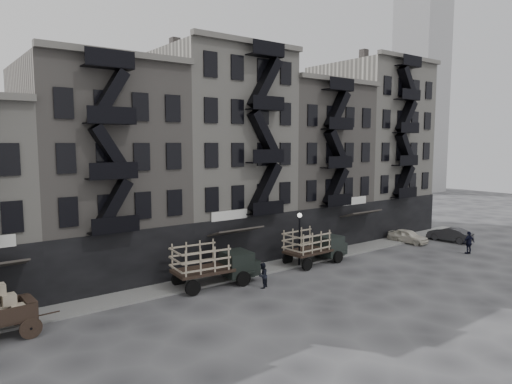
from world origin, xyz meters
TOP-DOWN VIEW (x-y plane):
  - ground at (0.00, 0.00)m, footprint 140.00×140.00m
  - sidewalk at (0.00, 3.75)m, footprint 55.00×2.50m
  - building_midwest at (-10.00, 9.83)m, footprint 10.00×11.35m
  - building_center at (-0.00, 9.82)m, footprint 10.00×11.35m
  - building_mideast at (10.00, 9.83)m, footprint 10.00×11.35m
  - building_east at (20.00, 9.82)m, footprint 10.00×11.35m
  - lamp_post at (3.00, 2.60)m, footprint 0.36×0.36m
  - distant_tower at (60.00, 30.00)m, footprint 8.00×8.00m
  - stake_truck_west at (-4.84, 2.59)m, footprint 6.15×2.92m
  - stake_truck_east at (4.71, 2.59)m, footprint 5.78×2.55m
  - car_east at (17.26, 2.60)m, footprint 1.91×4.00m
  - car_far at (21.16, 0.52)m, footprint 1.88×4.31m
  - pedestrian_mid at (-2.49, 0.22)m, footprint 1.04×0.97m
  - policeman at (17.68, -3.26)m, footprint 1.26×0.82m

SIDE VIEW (x-z plane):
  - ground at x=0.00m, z-range 0.00..0.00m
  - sidewalk at x=0.00m, z-range 0.00..0.15m
  - car_east at x=17.26m, z-range 0.00..1.32m
  - car_far at x=21.16m, z-range 0.00..1.38m
  - pedestrian_mid at x=-2.49m, z-range 0.00..1.71m
  - policeman at x=17.68m, z-range 0.00..2.00m
  - stake_truck_east at x=4.71m, z-range 0.20..3.06m
  - stake_truck_west at x=-4.84m, z-range 0.21..3.21m
  - lamp_post at x=3.00m, z-range 0.64..4.92m
  - building_midwest at x=-10.00m, z-range -0.60..15.60m
  - building_mideast at x=10.00m, z-range -0.60..15.60m
  - building_center at x=0.00m, z-range -0.60..17.60m
  - building_east at x=20.00m, z-range -0.60..18.60m
  - distant_tower at x=60.00m, z-range 0.76..66.76m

